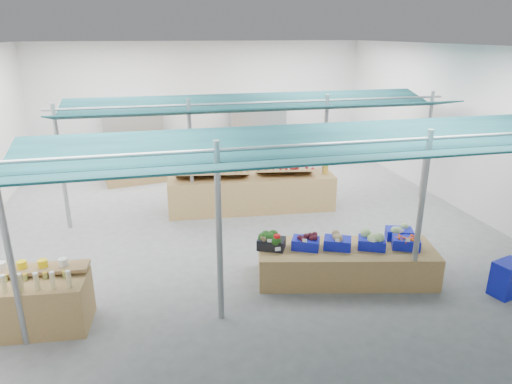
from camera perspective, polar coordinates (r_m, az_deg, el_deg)
floor at (r=11.52m, az=-2.56°, el=-3.57°), size 13.00×13.00×0.00m
hall at (r=12.17m, az=-4.03°, el=10.62°), size 13.00×13.00×13.00m
pole_grid at (r=9.47m, az=3.73°, el=2.93°), size 10.00×4.60×3.00m
awnings at (r=9.25m, az=3.86°, el=8.70°), size 9.50×7.08×0.30m
back_shelving_left at (r=16.81m, az=-14.97°, el=6.73°), size 2.00×0.50×2.00m
back_shelving_right at (r=17.25m, az=0.23°, el=7.69°), size 2.00×0.50×2.00m
bottle_shelf at (r=8.24m, az=-26.69°, el=-12.18°), size 1.96×1.29×1.12m
veg_counter at (r=8.96m, az=11.16°, el=-8.72°), size 3.47×1.80×0.64m
fruit_counter at (r=12.07m, az=-0.55°, el=-0.09°), size 4.41×1.37×0.93m
far_counter at (r=15.25m, az=-8.44°, el=3.91°), size 5.42×1.98×0.96m
crate_stack at (r=9.43m, az=28.92°, el=-9.44°), size 0.62×0.51×0.64m
vendor_left at (r=12.80m, az=-6.90°, el=2.80°), size 0.66×0.46×1.74m
vendor_right at (r=13.10m, az=0.95°, el=3.33°), size 0.89×0.72×1.74m
crate_broccoli at (r=8.57m, az=1.94°, el=-6.09°), size 0.60×0.53×0.35m
crate_beets at (r=8.63m, az=6.24°, el=-6.20°), size 0.60×0.53×0.29m
crate_celeriac at (r=8.71m, az=10.17°, el=-6.05°), size 0.60×0.53×0.31m
crate_cabbage at (r=8.85m, az=14.29°, el=-5.86°), size 0.60×0.53×0.35m
crate_carrots at (r=9.05m, az=18.23°, el=-6.00°), size 0.60×0.53×0.29m
sparrow at (r=8.42m, az=0.98°, el=-5.89°), size 0.12×0.09×0.11m
pole_ribbon at (r=8.04m, az=2.66°, el=-5.70°), size 0.12×0.12×0.28m
apple_heap_yellow at (r=11.68m, az=-5.52°, el=2.40°), size 1.99×0.99×0.27m
apple_heap_red at (r=11.93m, az=3.69°, el=2.81°), size 1.59×0.92×0.27m
pineapple at (r=12.20m, az=8.68°, el=3.07°), size 0.14×0.14×0.39m
crate_extra at (r=9.39m, az=17.48°, el=-4.74°), size 0.59×0.50×0.32m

